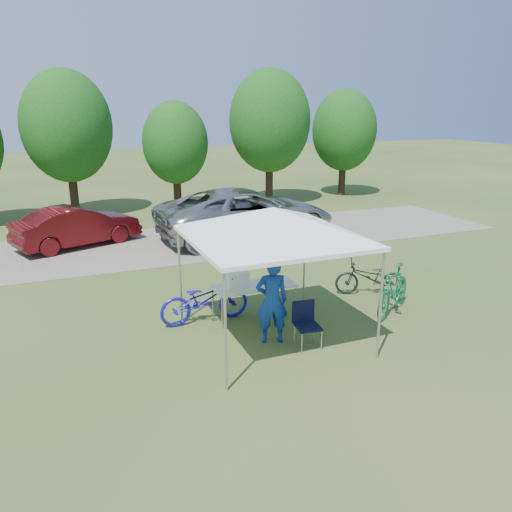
{
  "coord_description": "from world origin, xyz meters",
  "views": [
    {
      "loc": [
        -3.83,
        -8.48,
        4.56
      ],
      "look_at": [
        0.47,
        2.0,
        1.15
      ],
      "focal_mm": 35.0,
      "sensor_mm": 36.0,
      "label": 1
    }
  ],
  "objects_px": {
    "bike_dark": "(370,277)",
    "minivan": "(246,213)",
    "bike_blue": "(204,299)",
    "cyclist": "(272,300)",
    "folding_table": "(254,287)",
    "folding_chair": "(306,320)",
    "cooler": "(237,280)",
    "bike_green": "(393,290)",
    "sedan": "(77,226)"
  },
  "relations": [
    {
      "from": "cooler",
      "to": "minivan",
      "type": "height_order",
      "value": "minivan"
    },
    {
      "from": "cooler",
      "to": "sedan",
      "type": "height_order",
      "value": "sedan"
    },
    {
      "from": "bike_green",
      "to": "minivan",
      "type": "relative_size",
      "value": 0.29
    },
    {
      "from": "cooler",
      "to": "minivan",
      "type": "relative_size",
      "value": 0.08
    },
    {
      "from": "cooler",
      "to": "bike_blue",
      "type": "xyz_separation_m",
      "value": [
        -0.71,
        0.17,
        -0.41
      ]
    },
    {
      "from": "bike_blue",
      "to": "bike_green",
      "type": "height_order",
      "value": "bike_green"
    },
    {
      "from": "cooler",
      "to": "cyclist",
      "type": "relative_size",
      "value": 0.27
    },
    {
      "from": "folding_table",
      "to": "cyclist",
      "type": "relative_size",
      "value": 1.04
    },
    {
      "from": "folding_chair",
      "to": "cooler",
      "type": "distance_m",
      "value": 1.9
    },
    {
      "from": "folding_table",
      "to": "bike_blue",
      "type": "xyz_separation_m",
      "value": [
        -1.11,
        0.17,
        -0.19
      ]
    },
    {
      "from": "folding_chair",
      "to": "cyclist",
      "type": "distance_m",
      "value": 0.77
    },
    {
      "from": "bike_dark",
      "to": "minivan",
      "type": "height_order",
      "value": "minivan"
    },
    {
      "from": "cooler",
      "to": "bike_dark",
      "type": "relative_size",
      "value": 0.28
    },
    {
      "from": "bike_green",
      "to": "bike_dark",
      "type": "relative_size",
      "value": 1.07
    },
    {
      "from": "bike_green",
      "to": "sedan",
      "type": "relative_size",
      "value": 0.45
    },
    {
      "from": "folding_table",
      "to": "bike_green",
      "type": "xyz_separation_m",
      "value": [
        3.0,
        -1.0,
        -0.16
      ]
    },
    {
      "from": "folding_table",
      "to": "minivan",
      "type": "xyz_separation_m",
      "value": [
        2.37,
        6.63,
        0.2
      ]
    },
    {
      "from": "bike_dark",
      "to": "sedan",
      "type": "bearing_deg",
      "value": -116.37
    },
    {
      "from": "cooler",
      "to": "minivan",
      "type": "bearing_deg",
      "value": 67.3
    },
    {
      "from": "folding_table",
      "to": "cooler",
      "type": "distance_m",
      "value": 0.46
    },
    {
      "from": "cyclist",
      "to": "minivan",
      "type": "bearing_deg",
      "value": -93.56
    },
    {
      "from": "bike_blue",
      "to": "cyclist",
      "type": "bearing_deg",
      "value": -148.02
    },
    {
      "from": "cyclist",
      "to": "bike_dark",
      "type": "relative_size",
      "value": 1.03
    },
    {
      "from": "folding_table",
      "to": "bike_blue",
      "type": "height_order",
      "value": "bike_blue"
    },
    {
      "from": "folding_table",
      "to": "bike_blue",
      "type": "distance_m",
      "value": 1.14
    },
    {
      "from": "cooler",
      "to": "bike_green",
      "type": "height_order",
      "value": "bike_green"
    },
    {
      "from": "cyclist",
      "to": "minivan",
      "type": "relative_size",
      "value": 0.28
    },
    {
      "from": "bike_green",
      "to": "bike_dark",
      "type": "xyz_separation_m",
      "value": [
        0.2,
        1.19,
        -0.1
      ]
    },
    {
      "from": "folding_chair",
      "to": "minivan",
      "type": "height_order",
      "value": "minivan"
    },
    {
      "from": "bike_dark",
      "to": "cooler",
      "type": "bearing_deg",
      "value": -63.99
    },
    {
      "from": "bike_dark",
      "to": "minivan",
      "type": "relative_size",
      "value": 0.27
    },
    {
      "from": "bike_dark",
      "to": "bike_green",
      "type": "bearing_deg",
      "value": 13.36
    },
    {
      "from": "bike_blue",
      "to": "bike_dark",
      "type": "relative_size",
      "value": 1.15
    },
    {
      "from": "folding_table",
      "to": "sedan",
      "type": "relative_size",
      "value": 0.45
    },
    {
      "from": "folding_chair",
      "to": "cooler",
      "type": "bearing_deg",
      "value": 122.59
    },
    {
      "from": "minivan",
      "to": "cooler",
      "type": "bearing_deg",
      "value": 153.92
    },
    {
      "from": "bike_blue",
      "to": "minivan",
      "type": "xyz_separation_m",
      "value": [
        3.48,
        6.46,
        0.39
      ]
    },
    {
      "from": "folding_chair",
      "to": "minivan",
      "type": "distance_m",
      "value": 8.54
    },
    {
      "from": "minivan",
      "to": "bike_dark",
      "type": "bearing_deg",
      "value": -176.01
    },
    {
      "from": "bike_blue",
      "to": "bike_green",
      "type": "bearing_deg",
      "value": -107.36
    },
    {
      "from": "bike_blue",
      "to": "bike_green",
      "type": "relative_size",
      "value": 1.07
    },
    {
      "from": "bike_green",
      "to": "minivan",
      "type": "distance_m",
      "value": 7.67
    },
    {
      "from": "cyclist",
      "to": "bike_blue",
      "type": "relative_size",
      "value": 0.89
    },
    {
      "from": "folding_chair",
      "to": "bike_dark",
      "type": "bearing_deg",
      "value": 40.22
    },
    {
      "from": "bike_blue",
      "to": "sedan",
      "type": "height_order",
      "value": "sedan"
    },
    {
      "from": "cyclist",
      "to": "bike_green",
      "type": "relative_size",
      "value": 0.96
    },
    {
      "from": "bike_dark",
      "to": "cyclist",
      "type": "bearing_deg",
      "value": -43.29
    },
    {
      "from": "bike_green",
      "to": "bike_dark",
      "type": "distance_m",
      "value": 1.21
    },
    {
      "from": "bike_dark",
      "to": "minivan",
      "type": "distance_m",
      "value": 6.51
    },
    {
      "from": "cyclist",
      "to": "sedan",
      "type": "distance_m",
      "value": 9.58
    }
  ]
}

